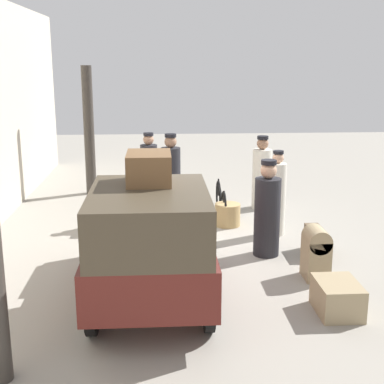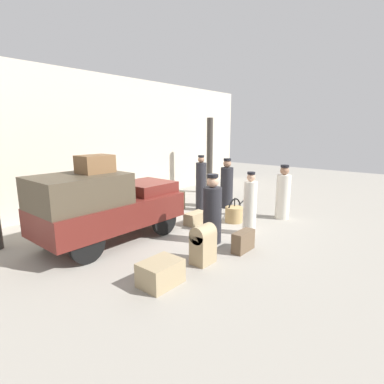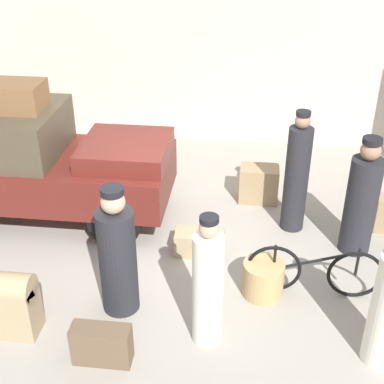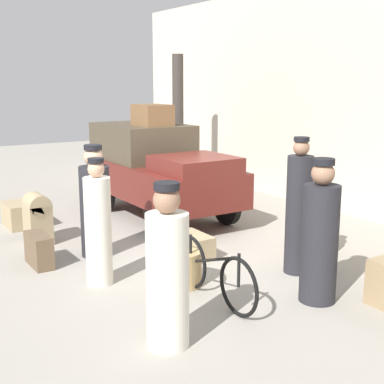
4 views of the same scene
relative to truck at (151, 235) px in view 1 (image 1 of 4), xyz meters
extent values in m
plane|color=gray|center=(2.16, -0.92, -0.94)|extent=(30.00, 30.00, 0.00)
cylinder|color=#38332D|center=(6.24, 1.56, 0.63)|extent=(0.26, 0.26, 3.13)
cylinder|color=black|center=(1.26, 0.71, -0.55)|extent=(0.77, 0.12, 0.77)
cylinder|color=black|center=(1.26, -0.71, -0.55)|extent=(0.77, 0.12, 0.77)
cylinder|color=black|center=(-0.92, 0.71, -0.55)|extent=(0.77, 0.12, 0.77)
cylinder|color=black|center=(-0.92, -0.71, -0.55)|extent=(0.77, 0.12, 0.77)
cube|color=#591E19|center=(0.17, 0.00, -0.22)|extent=(3.51, 1.57, 0.62)
cube|color=#473D2D|center=(-0.62, 0.00, 0.43)|extent=(1.93, 1.45, 0.69)
cube|color=#591E19|center=(1.32, 0.00, 0.22)|extent=(1.23, 1.23, 0.28)
torus|color=black|center=(4.44, -1.44, -0.60)|extent=(0.68, 0.04, 0.68)
torus|color=black|center=(3.46, -1.44, -0.60)|extent=(0.68, 0.04, 0.68)
cylinder|color=black|center=(3.95, -1.44, -0.43)|extent=(0.99, 0.04, 0.37)
cylinder|color=black|center=(3.46, -1.44, -0.42)|extent=(0.04, 0.04, 0.35)
cylinder|color=black|center=(4.44, -1.44, -0.40)|extent=(0.04, 0.04, 0.38)
cylinder|color=tan|center=(3.33, -1.50, -0.71)|extent=(0.51, 0.51, 0.45)
cylinder|color=silver|center=(2.72, -2.34, -0.24)|extent=(0.34, 0.34, 1.38)
sphere|color=tan|center=(2.72, -2.34, 0.55)|extent=(0.21, 0.21, 0.21)
cylinder|color=black|center=(2.72, -2.34, 0.66)|extent=(0.20, 0.20, 0.06)
cylinder|color=silver|center=(4.60, -2.42, -0.27)|extent=(0.42, 0.42, 1.34)
sphere|color=#936B51|center=(4.60, -2.42, 0.53)|extent=(0.26, 0.26, 0.26)
cylinder|color=black|center=(4.60, -2.42, 0.66)|extent=(0.25, 0.25, 0.07)
cylinder|color=#232328|center=(3.76, 0.07, -0.14)|extent=(0.34, 0.34, 1.59)
sphere|color=#936B51|center=(3.76, 0.07, 0.76)|extent=(0.21, 0.21, 0.21)
cylinder|color=black|center=(3.76, 0.07, 0.87)|extent=(0.20, 0.20, 0.06)
cylinder|color=#232328|center=(1.64, -1.94, -0.27)|extent=(0.44, 0.44, 1.34)
sphere|color=tan|center=(1.64, -1.94, 0.54)|extent=(0.27, 0.27, 0.27)
cylinder|color=black|center=(1.64, -1.94, 0.68)|extent=(0.26, 0.26, 0.07)
cylinder|color=#232328|center=(4.60, -0.39, -0.24)|extent=(0.43, 0.43, 1.39)
sphere|color=#936B51|center=(4.60, -0.39, 0.59)|extent=(0.27, 0.27, 0.27)
cylinder|color=black|center=(4.60, -0.39, 0.73)|extent=(0.25, 0.25, 0.07)
cube|color=#9E8966|center=(0.58, -2.49, -0.62)|extent=(0.47, 0.36, 0.63)
cylinder|color=#9E8966|center=(0.58, -2.49, -0.30)|extent=(0.47, 0.36, 0.36)
cube|color=#937A56|center=(3.25, 0.79, -0.64)|extent=(0.61, 0.39, 0.59)
cube|color=#9E8966|center=(-0.57, -2.45, -0.72)|extent=(0.72, 0.54, 0.43)
cube|color=brown|center=(1.64, -2.80, -0.71)|extent=(0.63, 0.24, 0.45)
cube|color=#9E8966|center=(2.46, -0.75, -0.77)|extent=(0.67, 0.34, 0.34)
cube|color=#937A56|center=(5.29, 0.17, -0.67)|extent=(0.69, 0.32, 0.54)
cube|color=brown|center=(-0.18, 0.00, 0.97)|extent=(0.73, 0.56, 0.40)
camera|label=1|loc=(-6.93, -0.12, 2.32)|focal=50.00mm
camera|label=2|loc=(-3.92, -5.96, 1.74)|focal=28.00mm
camera|label=3|loc=(3.07, -6.76, 3.51)|focal=50.00mm
camera|label=4|loc=(8.82, -4.81, 1.63)|focal=50.00mm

